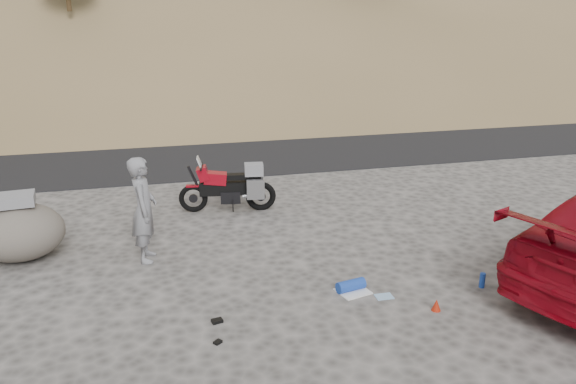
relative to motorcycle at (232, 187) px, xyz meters
The scene contains 12 objects.
ground 3.10m from the motorcycle, 91.73° to the right, with size 140.00×140.00×0.00m, color #454340.
road 5.97m from the motorcycle, 90.89° to the left, with size 120.00×7.00×0.05m, color black.
motorcycle is the anchor object (origin of this frame).
man 2.90m from the motorcycle, 130.98° to the right, with size 0.69×0.45×1.88m, color gray.
boulder 4.33m from the motorcycle, 158.77° to the right, with size 1.69×1.48×1.20m.
gear_white_cloth 4.42m from the motorcycle, 73.40° to the right, with size 0.48×0.42×0.02m, color white.
gear_blue_mat 4.37m from the motorcycle, 73.56° to the right, with size 0.19×0.19×0.47m, color #1B40A6.
gear_bottle 5.67m from the motorcycle, 54.12° to the right, with size 0.09×0.09×0.25m, color #1B40A6.
gear_funnel 5.55m from the motorcycle, 66.10° to the right, with size 0.14×0.14×0.18m, color #A9200B.
gear_glove_a 4.71m from the motorcycle, 101.63° to the right, with size 0.15×0.11×0.04m, color black.
gear_glove_b 5.24m from the motorcycle, 101.11° to the right, with size 0.11×0.08×0.04m, color black.
gear_blue_cloth 4.81m from the motorcycle, 69.64° to the right, with size 0.27×0.20×0.01m, color #8BB3D7.
Camera 1 is at (-1.61, -8.59, 4.24)m, focal length 35.00 mm.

